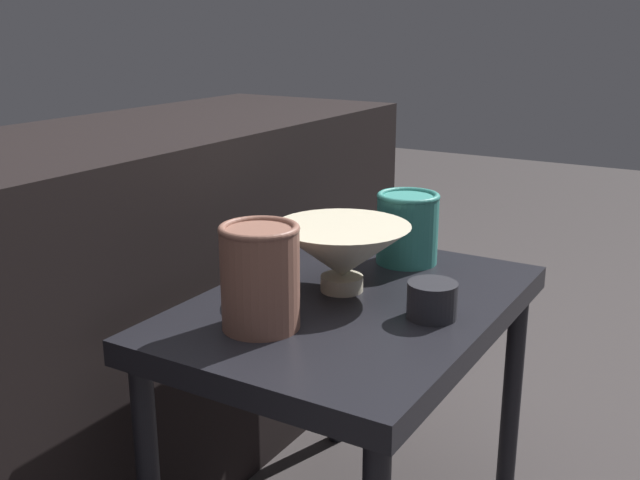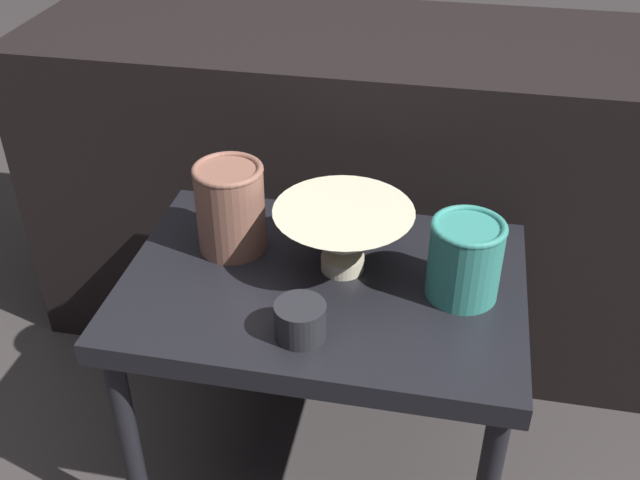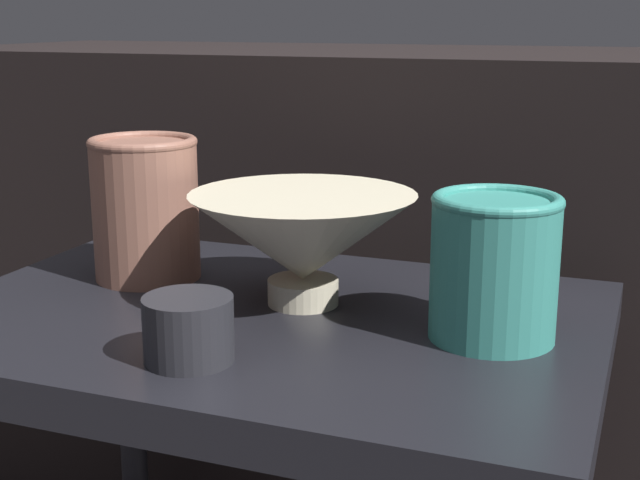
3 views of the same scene
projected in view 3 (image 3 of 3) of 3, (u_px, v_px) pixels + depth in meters
The scene contains 6 objects.
table at pixel (266, 365), 0.90m from camera, with size 0.66×0.46×0.48m.
couch_backdrop at pixel (405, 283), 1.39m from camera, with size 1.47×0.50×0.71m.
bowl at pixel (303, 239), 0.90m from camera, with size 0.23×0.23×0.12m.
vase_textured_left at pixel (146, 206), 0.99m from camera, with size 0.12×0.12×0.16m.
vase_colorful_right at pixel (494, 265), 0.80m from camera, with size 0.12×0.12×0.13m.
cup at pixel (189, 329), 0.76m from camera, with size 0.08×0.08×0.06m.
Camera 3 is at (0.35, -0.77, 0.76)m, focal length 50.00 mm.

